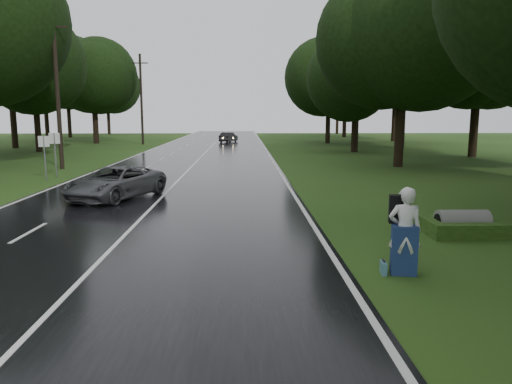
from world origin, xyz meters
TOP-DOWN VIEW (x-y plane):
  - ground at (0.00, 0.00)m, footprint 160.00×160.00m
  - road at (0.00, 20.00)m, footprint 12.00×140.00m
  - lane_center at (0.00, 20.00)m, footprint 0.12×140.00m
  - grey_car at (-1.90, 8.03)m, footprint 4.05×5.41m
  - far_car at (1.65, 49.79)m, footprint 2.40×4.03m
  - hitchhiker at (7.17, -1.99)m, footprint 0.81×0.76m
  - suitcase at (6.74, -1.98)m, footprint 0.16×0.41m
  - culvert at (10.17, 1.59)m, footprint 1.51×0.76m
  - utility_pole_mid at (-8.50, 19.74)m, footprint 1.80×0.28m
  - utility_pole_far at (-8.50, 45.94)m, footprint 1.80×0.28m
  - road_sign_a at (-7.20, 13.86)m, footprint 0.59×0.10m
  - road_sign_b at (-7.20, 15.35)m, footprint 0.61×0.10m
  - tree_left_e at (-16.22, 34.76)m, footprint 9.09×9.09m
  - tree_left_f at (-14.68, 48.06)m, footprint 9.10×9.10m
  - tree_right_d at (14.27, 20.53)m, footprint 9.66×9.66m
  - tree_right_e at (14.25, 33.77)m, footprint 7.42×7.42m
  - tree_right_f at (14.10, 47.84)m, footprint 8.60×8.60m

SIDE VIEW (x-z plane):
  - ground at x=0.00m, z-range 0.00..0.00m
  - culvert at x=10.17m, z-range -0.38..0.38m
  - utility_pole_mid at x=-8.50m, z-range -5.05..5.05m
  - utility_pole_far at x=-8.50m, z-range -5.28..5.28m
  - road_sign_a at x=-7.20m, z-range -1.22..1.22m
  - road_sign_b at x=-7.20m, z-range -1.27..1.27m
  - tree_left_e at x=-16.22m, z-range -7.10..7.10m
  - tree_left_f at x=-14.68m, z-range -7.11..7.11m
  - tree_right_d at x=14.27m, z-range -7.54..7.54m
  - tree_right_e at x=14.25m, z-range -5.79..5.79m
  - tree_right_f at x=14.10m, z-range -6.72..6.72m
  - road at x=0.00m, z-range 0.00..0.04m
  - lane_center at x=0.00m, z-range 0.04..0.05m
  - suitcase at x=6.74m, z-range 0.00..0.28m
  - far_car at x=1.65m, z-range 0.04..1.29m
  - grey_car at x=-1.90m, z-range 0.04..1.41m
  - hitchhiker at x=7.17m, z-range -0.07..1.95m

